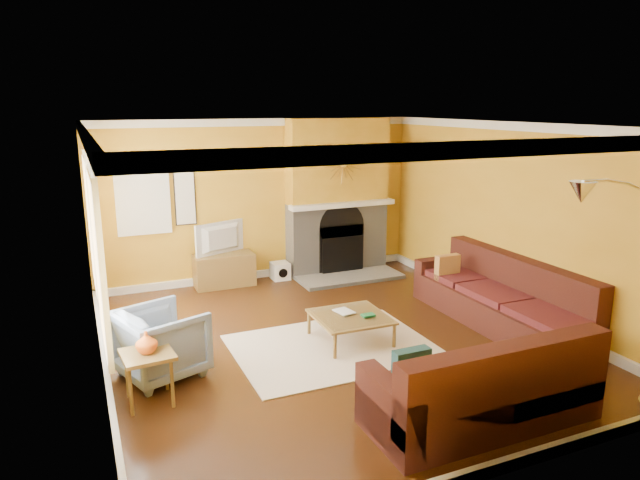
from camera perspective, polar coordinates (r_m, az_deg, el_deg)
name	(u,v)px	position (r m, az deg, el deg)	size (l,w,h in m)	color
floor	(334,341)	(7.38, 1.37, -10.08)	(5.50, 6.00, 0.02)	#4D2810
ceiling	(335,124)	(6.77, 1.50, 11.53)	(5.50, 6.00, 0.02)	white
wall_back	(260,200)	(9.71, -6.06, 4.00)	(5.50, 0.02, 2.70)	gold
wall_front	(503,322)	(4.52, 17.83, -7.85)	(5.50, 0.02, 2.70)	gold
wall_left	(92,262)	(6.34, -21.86, -2.05)	(0.02, 6.00, 2.70)	gold
wall_right	(512,220)	(8.46, 18.66, 1.95)	(0.02, 6.00, 2.70)	gold
baseboard	(334,336)	(7.35, 1.38, -9.58)	(5.50, 6.00, 0.12)	white
crown_molding	(335,130)	(6.77, 1.50, 10.94)	(5.50, 6.00, 0.12)	white
window_left_near	(90,224)	(7.57, -22.02, 1.53)	(0.06, 1.22, 1.72)	white
window_left_far	(97,262)	(5.72, -21.37, -2.07)	(0.06, 1.22, 1.72)	white
window_back	(143,196)	(9.25, -17.32, 4.24)	(0.82, 0.06, 1.22)	white
wall_art	(185,190)	(9.34, -13.38, 4.89)	(0.34, 0.04, 1.14)	white
fireplace	(337,197)	(10.00, 1.72, 4.35)	(1.80, 0.40, 2.70)	gray
mantel	(343,205)	(9.80, 2.31, 3.56)	(1.92, 0.22, 0.08)	white
hearth	(350,277)	(9.82, 3.03, -3.76)	(1.80, 0.70, 0.06)	gray
sunburst	(343,164)	(9.71, 2.33, 7.64)	(0.70, 0.04, 0.70)	olive
rug	(333,347)	(7.16, 1.33, -10.68)	(2.40, 1.80, 0.02)	beige
sectional_sofa	(444,317)	(7.05, 12.26, -7.53)	(3.36, 3.74, 0.90)	#471D16
coffee_table	(350,328)	(7.30, 3.06, -8.80)	(0.89, 0.89, 0.35)	white
media_console	(224,270)	(9.53, -9.56, -2.97)	(0.98, 0.44, 0.54)	olive
tv	(223,239)	(9.40, -9.68, 0.14)	(0.91, 0.12, 0.53)	black
subwoofer	(280,271)	(9.80, -4.00, -3.10)	(0.29, 0.29, 0.29)	white
armchair	(161,343)	(6.59, -15.60, -9.86)	(0.83, 0.85, 0.77)	gray
side_table	(149,378)	(6.12, -16.72, -13.04)	(0.49, 0.49, 0.54)	olive
vase	(146,342)	(5.96, -16.97, -9.75)	(0.21, 0.21, 0.22)	#E25B15
book	(338,313)	(7.25, 1.80, -7.34)	(0.19, 0.26, 0.03)	white
arc_lamp	(630,307)	(5.87, 28.59, -5.86)	(1.46, 0.36, 2.33)	silver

